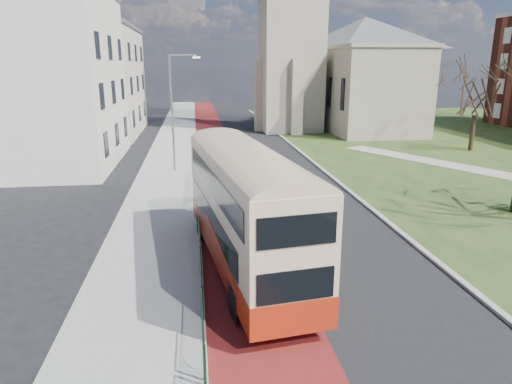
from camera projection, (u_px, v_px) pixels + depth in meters
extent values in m
plane|color=black|center=(286.00, 282.00, 16.06)|extent=(160.00, 160.00, 0.00)
cube|color=black|center=(254.00, 164.00, 35.34)|extent=(9.00, 120.00, 0.01)
cube|color=#591414|center=(219.00, 165.00, 34.99)|extent=(3.40, 120.00, 0.01)
cube|color=gray|center=(169.00, 165.00, 34.49)|extent=(4.00, 120.00, 0.12)
cube|color=#999993|center=(196.00, 164.00, 34.75)|extent=(0.25, 120.00, 0.13)
cube|color=#999993|center=(306.00, 156.00, 37.82)|extent=(0.25, 80.00, 0.13)
cylinder|color=#0C371A|center=(199.00, 220.00, 19.20)|extent=(0.04, 24.00, 0.04)
cylinder|color=#0C371A|center=(200.00, 241.00, 19.46)|extent=(0.04, 24.00, 0.04)
cube|color=gray|center=(291.00, 21.00, 50.12)|extent=(6.50, 6.50, 24.00)
cube|color=gray|center=(361.00, 90.00, 53.24)|extent=(9.00, 18.00, 9.00)
pyramid|color=#565960|center=(366.00, 17.00, 51.05)|extent=(9.00, 18.00, 3.60)
cube|color=silver|center=(42.00, 81.00, 33.58)|extent=(10.00, 14.00, 12.50)
cube|color=beige|center=(90.00, 83.00, 49.05)|extent=(10.00, 16.00, 11.00)
cube|color=#565960|center=(85.00, 26.00, 47.50)|extent=(10.30, 16.30, 0.50)
cylinder|color=gray|center=(172.00, 114.00, 31.55)|extent=(0.16, 0.16, 8.00)
cylinder|color=gray|center=(183.00, 55.00, 30.62)|extent=(1.80, 0.10, 0.10)
cube|color=silver|center=(196.00, 57.00, 30.77)|extent=(0.50, 0.18, 0.12)
cube|color=#9A230E|center=(246.00, 245.00, 16.82)|extent=(3.85, 10.86, 0.97)
cube|color=#D2B68F|center=(246.00, 196.00, 16.31)|extent=(3.82, 10.80, 2.80)
cube|color=black|center=(211.00, 219.00, 16.51)|extent=(1.21, 8.64, 0.92)
cube|color=black|center=(275.00, 214.00, 17.12)|extent=(1.21, 8.64, 0.92)
cube|color=black|center=(212.00, 182.00, 15.85)|extent=(1.33, 9.49, 0.87)
cube|color=black|center=(278.00, 178.00, 16.46)|extent=(1.33, 9.49, 0.87)
cube|color=black|center=(219.00, 184.00, 21.45)|extent=(2.16, 0.37, 1.01)
cube|color=black|center=(218.00, 153.00, 21.06)|extent=(2.16, 0.37, 0.87)
cube|color=orange|center=(218.00, 141.00, 20.92)|extent=(1.72, 0.33, 0.29)
cylinder|color=black|center=(202.00, 227.00, 20.02)|extent=(0.42, 1.03, 1.00)
cylinder|color=black|center=(250.00, 223.00, 20.59)|extent=(0.42, 1.03, 1.00)
cylinder|color=black|center=(236.00, 302.00, 13.71)|extent=(0.42, 1.03, 1.00)
cylinder|color=black|center=(305.00, 293.00, 14.27)|extent=(0.42, 1.03, 1.00)
cylinder|color=#302118|center=(472.00, 133.00, 40.19)|extent=(0.50, 0.50, 3.11)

